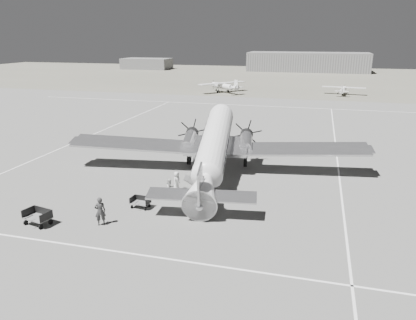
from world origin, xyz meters
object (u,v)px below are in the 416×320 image
(hangar_main, at_px, (307,62))
(baggage_cart_near, at_px, (140,203))
(light_plane_right, at_px, (343,90))
(ground_crew, at_px, (100,211))
(shed_secondary, at_px, (147,64))
(baggage_cart_far, at_px, (38,217))
(light_plane_left, at_px, (224,87))
(ramp_agent, at_px, (170,188))
(passenger, at_px, (177,181))
(dc3_airliner, at_px, (214,148))

(hangar_main, xyz_separation_m, baggage_cart_near, (-7.40, -127.76, -2.89))
(light_plane_right, xyz_separation_m, ground_crew, (-18.51, -70.32, 0.04))
(shed_secondary, bearing_deg, baggage_cart_far, -69.66)
(light_plane_left, height_order, ground_crew, light_plane_left)
(baggage_cart_near, relative_size, ramp_agent, 0.91)
(ramp_agent, relative_size, passenger, 1.00)
(baggage_cart_near, xyz_separation_m, ramp_agent, (1.45, 2.34, 0.39))
(dc3_airliner, bearing_deg, ground_crew, -121.91)
(hangar_main, distance_m, ground_crew, 131.37)
(shed_secondary, height_order, light_plane_right, shed_secondary)
(baggage_cart_far, bearing_deg, ground_crew, 26.84)
(hangar_main, height_order, baggage_cart_near, hangar_main)
(ground_crew, height_order, passenger, ground_crew)
(baggage_cart_far, relative_size, ramp_agent, 1.17)
(hangar_main, xyz_separation_m, ground_crew, (-8.79, -131.06, -2.31))
(light_plane_left, distance_m, passenger, 60.49)
(light_plane_left, xyz_separation_m, ground_crew, (7.17, -67.02, -0.26))
(baggage_cart_far, height_order, passenger, passenger)
(light_plane_left, distance_m, ground_crew, 67.40)
(dc3_airliner, distance_m, light_plane_left, 57.06)
(light_plane_right, bearing_deg, shed_secondary, 148.88)
(baggage_cart_near, bearing_deg, shed_secondary, 118.44)
(light_plane_right, relative_size, baggage_cart_far, 4.90)
(shed_secondary, height_order, ground_crew, shed_secondary)
(dc3_airliner, xyz_separation_m, light_plane_right, (13.61, 59.05, -1.72))
(hangar_main, bearing_deg, light_plane_left, -103.99)
(hangar_main, distance_m, light_plane_right, 61.56)
(baggage_cart_near, height_order, ramp_agent, ramp_agent)
(dc3_airliner, height_order, ramp_agent, dc3_airliner)
(hangar_main, relative_size, passenger, 26.36)
(hangar_main, distance_m, baggage_cart_near, 128.01)
(ramp_agent, bearing_deg, hangar_main, 24.18)
(hangar_main, relative_size, shed_secondary, 2.33)
(shed_secondary, xyz_separation_m, light_plane_right, (69.73, -55.74, -1.05))
(dc3_airliner, height_order, light_plane_right, dc3_airliner)
(hangar_main, xyz_separation_m, ramp_agent, (-5.95, -125.42, -2.50))
(shed_secondary, relative_size, light_plane_left, 1.50)
(dc3_airliner, bearing_deg, ramp_agent, -118.57)
(hangar_main, bearing_deg, ground_crew, -93.84)
(dc3_airliner, relative_size, light_plane_right, 3.08)
(shed_secondary, relative_size, light_plane_right, 1.98)
(baggage_cart_far, bearing_deg, light_plane_right, 84.51)
(hangar_main, relative_size, light_plane_left, 3.49)
(baggage_cart_near, distance_m, baggage_cart_far, 7.01)
(light_plane_right, xyz_separation_m, ramp_agent, (-15.68, -64.68, -0.15))
(shed_secondary, bearing_deg, baggage_cart_near, -66.81)
(hangar_main, xyz_separation_m, shed_secondary, (-60.00, -5.00, -1.30))
(passenger, bearing_deg, baggage_cart_near, 171.26)
(shed_secondary, xyz_separation_m, ramp_agent, (54.05, -120.42, -1.20))
(shed_secondary, relative_size, baggage_cart_far, 9.68)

